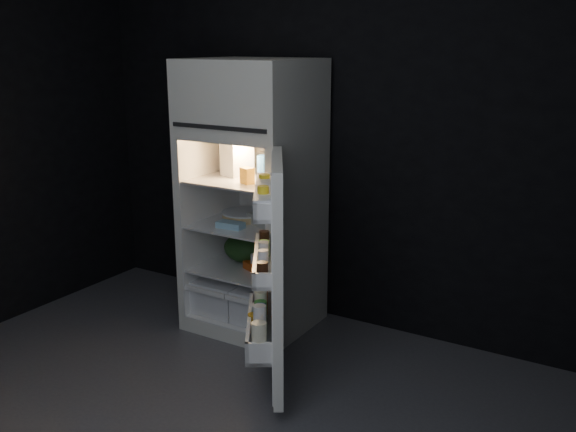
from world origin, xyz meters
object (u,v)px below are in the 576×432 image
Objects in this scene: egg_carton at (267,221)px; milk_jug at (237,157)px; fridge_door at (272,275)px; yogurt_tray at (264,268)px; refrigerator at (255,187)px.

milk_jug is at bearing -166.93° from egg_carton.
fridge_door is 4.37× the size of yogurt_tray.
milk_jug is at bearing -174.68° from yogurt_tray.
milk_jug reaches higher than yogurt_tray.
refrigerator is 1.46× the size of fridge_door.
fridge_door is 3.81× the size of egg_carton.
milk_jug is at bearing -173.95° from refrigerator.
refrigerator is 0.95m from fridge_door.
milk_jug is 0.47m from egg_carton.
yogurt_tray is (0.26, -0.09, -0.69)m from milk_jug.
egg_carton is at bearing 101.87° from yogurt_tray.
fridge_door is 1.09m from milk_jug.
egg_carton is at bearing 124.77° from fridge_door.
refrigerator reaches higher than milk_jug.
refrigerator reaches higher than egg_carton.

